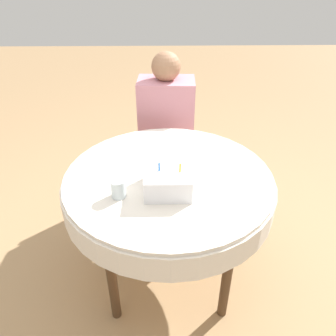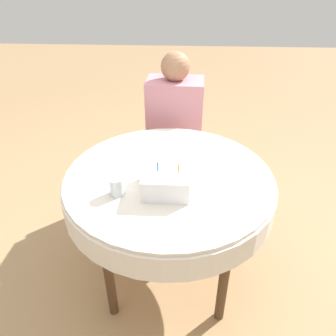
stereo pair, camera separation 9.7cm
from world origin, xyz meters
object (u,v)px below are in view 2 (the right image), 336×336
object	(u,v)px
person	(175,119)
chair	(176,137)
birthday_cake	(166,180)
drinking_glass	(117,186)

from	to	relation	value
person	chair	bearing A→B (deg)	90.00
birthday_cake	drinking_glass	xyz separation A→B (m)	(-0.22, -0.04, -0.01)
chair	person	xyz separation A→B (m)	(-0.00, -0.09, 0.19)
person	drinking_glass	bearing A→B (deg)	-101.44
chair	person	world-z (taller)	person
chair	birthday_cake	xyz separation A→B (m)	(-0.01, -0.98, 0.29)
chair	birthday_cake	bearing A→B (deg)	-88.32
person	birthday_cake	size ratio (longest dim) A/B	5.30
chair	person	distance (m)	0.21
birthday_cake	drinking_glass	world-z (taller)	birthday_cake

